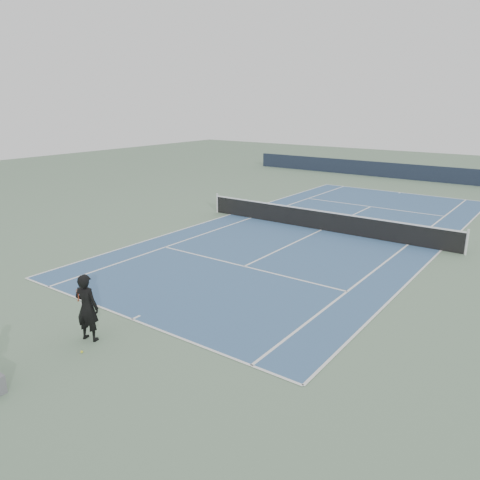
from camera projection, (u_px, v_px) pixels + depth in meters
The scene contains 6 objects.
ground at pixel (321, 230), 22.47m from camera, with size 80.00×80.00×0.00m, color slate.
court_surface at pixel (321, 230), 22.47m from camera, with size 10.97×23.77×0.01m, color #395C86.
tennis_net at pixel (322, 220), 22.33m from camera, with size 12.90×0.10×1.07m.
windscreen_far at pixel (426, 173), 36.17m from camera, with size 30.00×0.25×1.20m, color black.
tennis_player at pixel (87, 307), 11.91m from camera, with size 0.84×0.65×1.81m.
tennis_ball at pixel (82, 352), 11.49m from camera, with size 0.06×0.06×0.06m, color yellow.
Camera 1 is at (9.56, -19.84, 5.94)m, focal length 35.00 mm.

